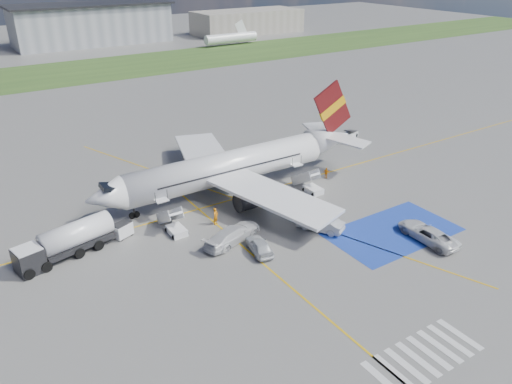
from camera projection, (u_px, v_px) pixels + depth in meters
ground at (295, 242)px, 51.31m from camera, size 400.00×400.00×0.00m
grass_strip at (62, 73)px, 123.01m from camera, size 400.00×30.00×0.01m
taxiway_line_main at (235, 199)px, 60.36m from camera, size 120.00×0.20×0.01m
taxiway_line_cross at (320, 312)px, 41.29m from camera, size 0.20×60.00×0.01m
taxiway_line_diag at (235, 199)px, 60.36m from camera, size 20.71×56.45×0.01m
staging_box at (393, 232)px, 53.21m from camera, size 14.00×8.00×0.01m
crosswalk at (423, 356)px, 36.83m from camera, size 9.00×4.00×0.01m
terminal_centre at (92, 24)px, 160.45m from camera, size 48.00×18.00×12.00m
terminal_east at (248, 22)px, 183.11m from camera, size 40.00×16.00×8.00m
airliner at (237, 165)px, 61.14m from camera, size 36.81×32.95×11.92m
airstairs_fwd at (175, 227)px, 52.93m from camera, size 1.90×5.20×3.60m
airstairs_aft at (311, 187)px, 62.04m from camera, size 1.90×5.20×3.60m
fuel_tanker at (66, 244)px, 48.40m from camera, size 9.80×4.51×3.24m
gpu_cart at (123, 231)px, 51.96m from camera, size 2.27×1.87×1.64m
belt_loader at (348, 137)px, 79.33m from camera, size 5.38×3.58×1.57m
car_silver_a at (259, 245)px, 49.33m from camera, size 2.60×4.61×1.48m
car_silver_b at (320, 223)px, 53.20m from camera, size 4.00×5.27×1.66m
van_white_a at (428, 232)px, 51.28m from camera, size 2.67×5.41×1.99m
van_white_b at (233, 232)px, 51.05m from camera, size 5.91×3.86×2.15m
crew_fwd at (216, 216)px, 54.28m from camera, size 0.86×0.79×1.98m
crew_nose at (95, 238)px, 50.25m from camera, size 1.16×1.14×1.89m
crew_aft at (326, 173)px, 65.48m from camera, size 0.87×0.91×1.52m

